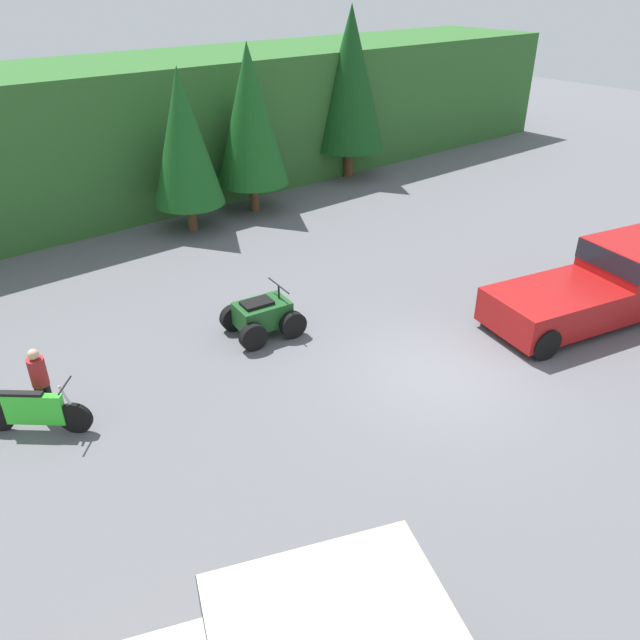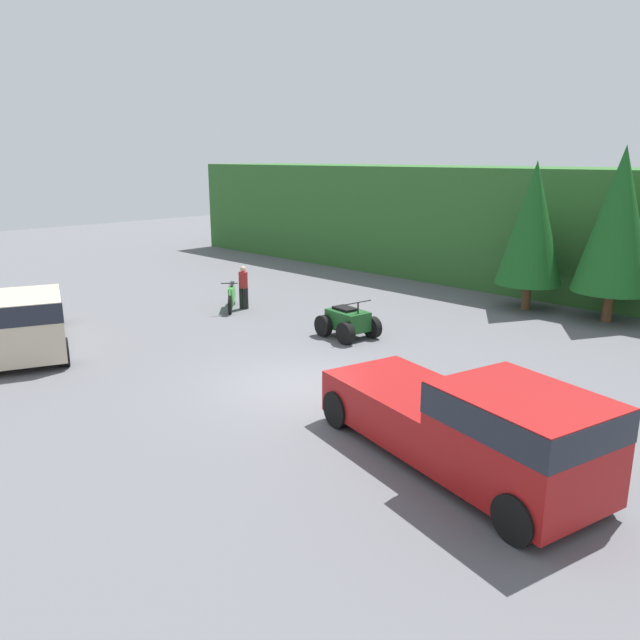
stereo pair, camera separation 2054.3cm
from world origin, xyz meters
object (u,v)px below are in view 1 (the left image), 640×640
at_px(rider_person, 40,381).
at_px(dirt_bike, 35,412).
at_px(pickup_truck_red, 611,280).
at_px(quad_atv, 263,316).

bearing_deg(rider_person, dirt_bike, -71.17).
height_order(pickup_truck_red, rider_person, pickup_truck_red).
relative_size(pickup_truck_red, quad_atv, 3.18).
bearing_deg(dirt_bike, quad_atv, 44.70).
height_order(dirt_bike, rider_person, rider_person).
distance_m(pickup_truck_red, quad_atv, 9.02).
height_order(pickup_truck_red, dirt_bike, pickup_truck_red).
bearing_deg(rider_person, quad_atv, 59.74).
relative_size(pickup_truck_red, rider_person, 3.80).
bearing_deg(quad_atv, rider_person, -173.00).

